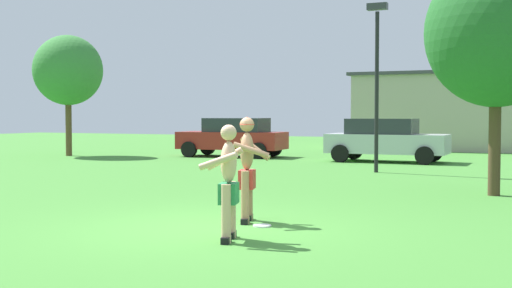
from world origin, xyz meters
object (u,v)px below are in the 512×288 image
Objects in this scene: car_silver_mid_lot at (386,139)px; car_red_far_end at (233,137)px; frisbee at (262,226)px; tree_left_field at (496,33)px; player_with_cap at (247,164)px; lamp_post at (377,67)px; tree_right_field at (68,71)px; player_in_green at (228,180)px.

car_red_far_end is at bearing 177.24° from car_silver_mid_lot.
tree_left_field is at bearing 63.62° from frisbee.
player_with_cap is 1.06m from frisbee.
lamp_post is 0.99× the size of tree_left_field.
car_silver_mid_lot is at bearing 8.77° from tree_right_field.
car_silver_mid_lot is 13.36m from tree_right_field.
player_in_green is 0.37× the size of car_silver_mid_lot.
player_in_green is 0.36× the size of car_red_far_end.
player_with_cap reaches higher than frisbee.
car_silver_mid_lot is 5.15m from lamp_post.
tree_left_field reaches higher than car_red_far_end.
player_with_cap is at bearing -41.38° from tree_right_field.
frisbee is 10.87m from lamp_post.
lamp_post is at bearing 94.83° from player_in_green.
car_red_far_end is (-6.39, 0.31, 0.00)m from car_silver_mid_lot.
frisbee is 0.06× the size of tree_left_field.
frisbee is 0.07× the size of car_silver_mid_lot.
car_silver_mid_lot is 0.86× the size of lamp_post.
frisbee is (-0.05, 1.26, -0.83)m from player_in_green.
player_in_green is at bearing -63.49° from car_red_far_end.
car_red_far_end is (-7.76, 14.89, -0.12)m from player_with_cap.
player_in_green is at bearing -85.17° from lamp_post.
lamp_post is at bearing 92.99° from player_with_cap.
tree_left_field is at bearing -63.00° from car_silver_mid_lot.
player_with_cap is 10.31m from lamp_post.
lamp_post is at bearing -33.76° from car_red_far_end.
player_in_green is 0.32× the size of tree_left_field.
tree_right_field reaches higher than frisbee.
car_silver_mid_lot reaches higher than frisbee.
frisbee is at bearing -37.82° from player_with_cap.
frisbee is at bearing -61.78° from car_red_far_end.
frisbee is at bearing 92.43° from player_in_green.
frisbee is 7.34m from tree_left_field.
player_with_cap is 16.79m from car_red_far_end.
tree_left_field is (3.80, -4.58, 0.35)m from lamp_post.
player_with_cap is 5.97× the size of frisbee.
player_in_green is (0.46, -1.58, -0.10)m from player_with_cap.
player_in_green is 0.32× the size of lamp_post.
tree_left_field is (11.03, -9.42, 2.67)m from car_red_far_end.
car_silver_mid_lot is 10.57m from tree_left_field.
frisbee is at bearing -83.22° from car_silver_mid_lot.
lamp_post is at bearing -10.42° from tree_right_field.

